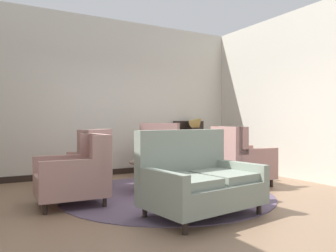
{
  "coord_description": "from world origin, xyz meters",
  "views": [
    {
      "loc": [
        -2.52,
        -4.2,
        1.13
      ],
      "look_at": [
        0.06,
        0.38,
        1.07
      ],
      "focal_mm": 35.55,
      "sensor_mm": 36.0,
      "label": 1
    }
  ],
  "objects_px": {
    "armchair_near_sideboard": "(85,164)",
    "sideboard": "(193,149)",
    "side_table": "(210,160)",
    "armchair_near_window": "(240,161)",
    "gramophone": "(197,124)",
    "coffee_table": "(157,166)",
    "porcelain_vase": "(159,153)",
    "settee": "(199,182)",
    "armchair_foreground_right": "(162,155)",
    "armchair_back_corner": "(77,175)"
  },
  "relations": [
    {
      "from": "sideboard",
      "to": "armchair_foreground_right",
      "type": "bearing_deg",
      "value": -153.1
    },
    {
      "from": "porcelain_vase",
      "to": "armchair_foreground_right",
      "type": "distance_m",
      "value": 1.46
    },
    {
      "from": "coffee_table",
      "to": "sideboard",
      "type": "relative_size",
      "value": 0.79
    },
    {
      "from": "armchair_near_window",
      "to": "gramophone",
      "type": "bearing_deg",
      "value": -7.87
    },
    {
      "from": "coffee_table",
      "to": "gramophone",
      "type": "distance_m",
      "value": 2.67
    },
    {
      "from": "side_table",
      "to": "armchair_near_sideboard",
      "type": "bearing_deg",
      "value": 169.8
    },
    {
      "from": "coffee_table",
      "to": "porcelain_vase",
      "type": "relative_size",
      "value": 3.0
    },
    {
      "from": "gramophone",
      "to": "coffee_table",
      "type": "bearing_deg",
      "value": -138.66
    },
    {
      "from": "armchair_near_window",
      "to": "gramophone",
      "type": "relative_size",
      "value": 2.16
    },
    {
      "from": "side_table",
      "to": "gramophone",
      "type": "distance_m",
      "value": 1.6
    },
    {
      "from": "coffee_table",
      "to": "side_table",
      "type": "height_order",
      "value": "side_table"
    },
    {
      "from": "armchair_near_sideboard",
      "to": "armchair_foreground_right",
      "type": "distance_m",
      "value": 1.76
    },
    {
      "from": "side_table",
      "to": "coffee_table",
      "type": "bearing_deg",
      "value": -164.17
    },
    {
      "from": "armchair_foreground_right",
      "to": "armchair_near_sideboard",
      "type": "bearing_deg",
      "value": 55.84
    },
    {
      "from": "armchair_near_sideboard",
      "to": "sideboard",
      "type": "distance_m",
      "value": 3.03
    },
    {
      "from": "armchair_near_window",
      "to": "armchair_foreground_right",
      "type": "xyz_separation_m",
      "value": [
        -0.76,
        1.5,
        0.02
      ]
    },
    {
      "from": "armchair_near_window",
      "to": "armchair_foreground_right",
      "type": "distance_m",
      "value": 1.68
    },
    {
      "from": "armchair_near_window",
      "to": "gramophone",
      "type": "distance_m",
      "value": 2.15
    },
    {
      "from": "armchair_near_window",
      "to": "armchair_foreground_right",
      "type": "height_order",
      "value": "armchair_foreground_right"
    },
    {
      "from": "settee",
      "to": "side_table",
      "type": "distance_m",
      "value": 2.41
    },
    {
      "from": "porcelain_vase",
      "to": "side_table",
      "type": "xyz_separation_m",
      "value": [
        1.35,
        0.43,
        -0.24
      ]
    },
    {
      "from": "porcelain_vase",
      "to": "armchair_near_window",
      "type": "distance_m",
      "value": 1.52
    },
    {
      "from": "armchair_near_sideboard",
      "to": "sideboard",
      "type": "bearing_deg",
      "value": 153.84
    },
    {
      "from": "settee",
      "to": "armchair_near_window",
      "type": "distance_m",
      "value": 2.05
    },
    {
      "from": "sideboard",
      "to": "gramophone",
      "type": "bearing_deg",
      "value": -62.38
    },
    {
      "from": "settee",
      "to": "porcelain_vase",
      "type": "bearing_deg",
      "value": 73.93
    },
    {
      "from": "armchair_near_sideboard",
      "to": "sideboard",
      "type": "relative_size",
      "value": 0.99
    },
    {
      "from": "side_table",
      "to": "armchair_back_corner",
      "type": "bearing_deg",
      "value": -167.48
    },
    {
      "from": "gramophone",
      "to": "armchair_near_sideboard",
      "type": "bearing_deg",
      "value": -162.79
    },
    {
      "from": "armchair_near_sideboard",
      "to": "armchair_near_window",
      "type": "bearing_deg",
      "value": 110.75
    },
    {
      "from": "porcelain_vase",
      "to": "gramophone",
      "type": "distance_m",
      "value": 2.65
    },
    {
      "from": "armchair_back_corner",
      "to": "armchair_near_window",
      "type": "bearing_deg",
      "value": 90.97
    },
    {
      "from": "porcelain_vase",
      "to": "settee",
      "type": "distance_m",
      "value": 1.45
    },
    {
      "from": "sideboard",
      "to": "coffee_table",
      "type": "bearing_deg",
      "value": -136.52
    },
    {
      "from": "armchair_near_sideboard",
      "to": "gramophone",
      "type": "distance_m",
      "value": 3.12
    },
    {
      "from": "coffee_table",
      "to": "porcelain_vase",
      "type": "xyz_separation_m",
      "value": [
        0.01,
        -0.05,
        0.22
      ]
    },
    {
      "from": "gramophone",
      "to": "settee",
      "type": "bearing_deg",
      "value": -123.98
    },
    {
      "from": "armchair_back_corner",
      "to": "sideboard",
      "type": "relative_size",
      "value": 0.83
    },
    {
      "from": "settee",
      "to": "armchair_back_corner",
      "type": "distance_m",
      "value": 1.7
    },
    {
      "from": "armchair_back_corner",
      "to": "gramophone",
      "type": "relative_size",
      "value": 1.97
    },
    {
      "from": "armchair_near_sideboard",
      "to": "side_table",
      "type": "distance_m",
      "value": 2.36
    },
    {
      "from": "coffee_table",
      "to": "armchair_near_window",
      "type": "bearing_deg",
      "value": -11.25
    },
    {
      "from": "gramophone",
      "to": "armchair_foreground_right",
      "type": "bearing_deg",
      "value": -157.5
    },
    {
      "from": "armchair_foreground_right",
      "to": "side_table",
      "type": "bearing_deg",
      "value": 169.48
    },
    {
      "from": "armchair_near_sideboard",
      "to": "gramophone",
      "type": "height_order",
      "value": "gramophone"
    },
    {
      "from": "settee",
      "to": "armchair_foreground_right",
      "type": "xyz_separation_m",
      "value": [
        0.93,
        2.67,
        0.06
      ]
    },
    {
      "from": "armchair_near_sideboard",
      "to": "side_table",
      "type": "relative_size",
      "value": 1.73
    },
    {
      "from": "settee",
      "to": "armchair_foreground_right",
      "type": "relative_size",
      "value": 1.33
    },
    {
      "from": "coffee_table",
      "to": "sideboard",
      "type": "xyz_separation_m",
      "value": [
        1.89,
        1.79,
        0.08
      ]
    },
    {
      "from": "armchair_near_window",
      "to": "armchair_back_corner",
      "type": "xyz_separation_m",
      "value": [
        -2.85,
        0.08,
        -0.03
      ]
    }
  ]
}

